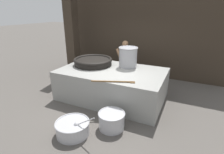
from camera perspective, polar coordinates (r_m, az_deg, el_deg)
ground_plane at (r=5.81m, az=-0.00°, el=-6.53°), size 60.00×60.00×0.00m
back_wall at (r=7.62m, az=8.73°, el=16.17°), size 7.06×0.24×4.15m
support_pillar at (r=7.81m, az=-13.12°, el=15.99°), size 0.43×0.43×4.15m
hearth_platform at (r=5.60m, az=-0.00°, el=-2.25°), size 3.23×1.97×0.94m
giant_wok_near at (r=5.97m, az=-6.20°, el=5.14°), size 1.31×1.31×0.23m
stock_pot at (r=5.70m, az=5.25°, el=6.61°), size 0.62×0.62×0.64m
stirring_paddle at (r=4.50m, az=1.04°, el=-1.50°), size 1.08×0.48×0.04m
cook at (r=6.77m, az=4.13°, el=5.51°), size 0.40×0.61×1.63m
prep_bowl_vegetables at (r=4.24m, az=-12.71°, el=-15.72°), size 1.02×0.79×0.65m
prep_bowl_meat at (r=4.30m, az=-0.14°, el=-13.79°), size 0.65×0.65×0.42m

